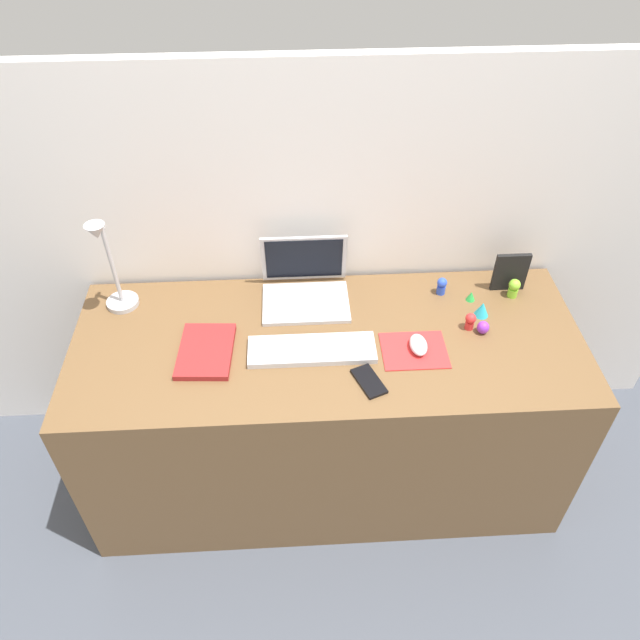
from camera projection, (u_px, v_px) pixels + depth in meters
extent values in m
plane|color=#474C56|center=(326.00, 468.00, 2.52)|extent=(6.00, 6.00, 0.00)
cube|color=silver|center=(321.00, 265.00, 2.28)|extent=(2.89, 0.05, 1.53)
cube|color=brown|center=(327.00, 411.00, 2.27)|extent=(1.69, 0.67, 0.74)
cube|color=silver|center=(306.00, 303.00, 2.14)|extent=(0.30, 0.21, 0.01)
cube|color=silver|center=(304.00, 258.00, 2.16)|extent=(0.30, 0.04, 0.20)
cube|color=black|center=(304.00, 259.00, 2.15)|extent=(0.27, 0.03, 0.17)
cube|color=silver|center=(312.00, 350.00, 1.97)|extent=(0.41, 0.13, 0.02)
cube|color=red|center=(414.00, 350.00, 1.98)|extent=(0.21, 0.17, 0.00)
ellipsoid|color=silver|center=(418.00, 345.00, 1.97)|extent=(0.06, 0.10, 0.03)
cube|color=black|center=(369.00, 381.00, 1.88)|extent=(0.11, 0.14, 0.01)
cylinder|color=#B7B7BC|center=(123.00, 302.00, 2.14)|extent=(0.11, 0.11, 0.02)
cylinder|color=#B7B7BC|center=(112.00, 265.00, 2.03)|extent=(0.01, 0.01, 0.31)
cylinder|color=#B7B7BC|center=(99.00, 229.00, 1.90)|extent=(0.01, 0.09, 0.06)
cone|color=#B7B7BC|center=(96.00, 232.00, 1.88)|extent=(0.06, 0.06, 0.05)
cube|color=maroon|center=(206.00, 351.00, 1.97)|extent=(0.18, 0.25, 0.02)
cube|color=black|center=(510.00, 272.00, 2.16)|extent=(0.12, 0.02, 0.15)
cylinder|color=blue|center=(441.00, 289.00, 2.18)|extent=(0.03, 0.03, 0.03)
sphere|color=blue|center=(442.00, 283.00, 2.16)|extent=(0.04, 0.04, 0.04)
ellipsoid|color=purple|center=(483.00, 327.00, 2.03)|extent=(0.04, 0.04, 0.04)
cylinder|color=#8CDB33|center=(513.00, 292.00, 2.17)|extent=(0.03, 0.03, 0.03)
sphere|color=#8CDB33|center=(515.00, 285.00, 2.15)|extent=(0.04, 0.04, 0.04)
cone|color=green|center=(471.00, 296.00, 2.15)|extent=(0.03, 0.03, 0.04)
cylinder|color=red|center=(469.00, 325.00, 2.05)|extent=(0.03, 0.03, 0.03)
sphere|color=red|center=(471.00, 318.00, 2.03)|extent=(0.04, 0.04, 0.04)
cone|color=#28B7CC|center=(482.00, 309.00, 2.09)|extent=(0.05, 0.05, 0.05)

